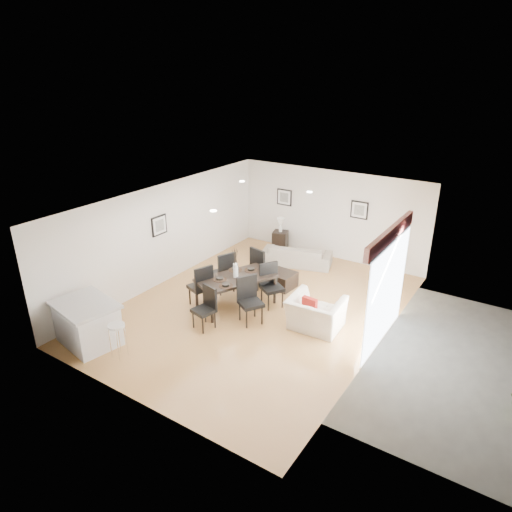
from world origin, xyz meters
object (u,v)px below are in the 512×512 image
Objects in this scene: bar_stool at (117,329)px; dining_chair_efar at (270,282)px; sofa at (297,255)px; dining_chair_foot at (261,266)px; coffee_table at (276,278)px; dining_chair_wfar at (225,270)px; dining_chair_head at (206,305)px; side_table at (280,240)px; kitchen_island at (87,323)px; dining_table at (236,280)px; armchair at (316,313)px; dining_chair_enear at (249,297)px; dining_chair_wnear at (202,284)px.

dining_chair_efar is at bearing 68.30° from bar_stool.
sofa is 1.77× the size of dining_chair_foot.
dining_chair_wfar is at bearing -124.76° from coffee_table.
coffee_table is (0.22, 2.68, -0.34)m from dining_chair_head.
sofa is 2.73× the size of bar_stool.
dining_chair_head is 2.71m from coffee_table.
kitchen_island is (-0.69, -6.90, 0.18)m from side_table.
sofa is at bearing -171.56° from dining_chair_wfar.
coffee_table is at bearing 97.85° from dining_chair_head.
bar_stool reaches higher than sofa.
dining_chair_efar is 0.71× the size of kitchen_island.
dining_table is at bearing -94.10° from coffee_table.
dining_chair_head is 0.65× the size of kitchen_island.
bar_stool is (-0.77, -1.89, 0.09)m from dining_chair_head.
dining_chair_wfar is 0.98× the size of dining_chair_foot.
coffee_table is at bearing 77.68° from kitchen_island.
sofa is at bearing 102.02° from coffee_table.
armchair is 1.51m from dining_chair_efar.
sofa is 2.74m from dining_chair_wfar.
sofa is at bearing 84.76° from kitchen_island.
dining_chair_wnear is at bearing 124.70° from dining_chair_enear.
dining_chair_enear is 0.96× the size of dining_chair_foot.
armchair reaches higher than coffee_table.
dining_chair_foot is at bearing 161.81° from dining_chair_wfar.
dining_chair_foot is at bearing 115.53° from dining_table.
dining_chair_foot is (-0.06, -1.91, 0.34)m from sofa.
side_table is (-1.04, 0.79, 0.00)m from sofa.
dining_chair_head is (-0.65, -1.68, -0.05)m from dining_chair_efar.
sofa is at bearing -171.17° from dining_chair_wnear.
dining_chair_enear is (1.33, -0.85, -0.02)m from dining_chair_wfar.
dining_table is at bearing -0.20° from armchair.
dining_chair_efar is at bearing 62.16° from dining_table.
armchair reaches higher than side_table.
dining_chair_efar is 0.94m from dining_chair_foot.
dining_chair_foot reaches higher than dining_table.
dining_chair_wfar reaches higher than armchair.
dining_chair_foot is (0.64, 1.65, 0.02)m from dining_chair_wnear.
dining_chair_wnear is at bearing 148.04° from dining_chair_head.
dining_chair_wnear is at bearing -109.20° from coffee_table.
dining_chair_efar is at bearing 147.36° from dining_chair_wnear.
coffee_table is (-0.43, 1.00, -0.39)m from dining_chair_efar.
kitchen_island is at bearing -94.49° from dining_table.
dining_chair_wnear is 1.77m from dining_chair_foot.
sofa is 2.05× the size of dining_chair_head.
sofa is at bearing 41.44° from dining_chair_enear.
coffee_table is 1.76× the size of side_table.
dining_chair_wnear is 1.05× the size of coffee_table.
dining_chair_head is at bearing -78.49° from side_table.
dining_chair_head reaches higher than sofa.
dining_chair_wnear is at bearing 62.01° from sofa.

